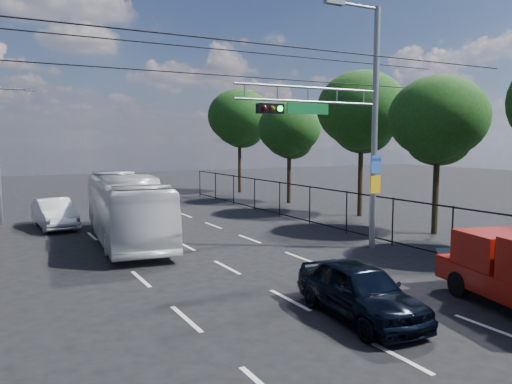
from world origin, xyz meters
TOP-DOWN VIEW (x-y plane):
  - ground at (0.00, 0.00)m, footprint 120.00×120.00m
  - lane_markings at (-0.00, 14.00)m, footprint 6.12×38.00m
  - signal_mast at (5.28, 7.99)m, footprint 6.43×0.39m
  - streetlight_left at (-6.33, 22.00)m, footprint 2.09×0.22m
  - utility_wires at (0.00, 8.83)m, footprint 22.00×5.04m
  - fence_right at (7.60, 12.17)m, footprint 0.06×34.03m
  - tree_right_b at (11.22, 9.02)m, footprint 4.50×4.50m
  - tree_right_c at (11.82, 15.02)m, footprint 5.10×5.10m
  - tree_right_d at (11.42, 22.02)m, footprint 4.32×4.32m
  - tree_right_e at (11.62, 30.02)m, footprint 5.28×5.28m
  - navy_hatchback at (0.77, 2.01)m, footprint 2.07×4.25m
  - white_bus at (-1.85, 14.31)m, footprint 3.47×10.46m
  - white_van at (-4.20, 19.19)m, footprint 1.85×4.49m

SIDE VIEW (x-z plane):
  - ground at x=0.00m, z-range 0.00..0.00m
  - lane_markings at x=0.00m, z-range 0.00..0.01m
  - navy_hatchback at x=0.77m, z-range 0.00..1.40m
  - white_van at x=-4.20m, z-range 0.00..1.45m
  - fence_right at x=7.60m, z-range 0.03..2.03m
  - white_bus at x=-1.85m, z-range 0.00..2.86m
  - streetlight_left at x=-6.33m, z-range 0.40..7.48m
  - tree_right_d at x=11.42m, z-range 1.34..8.36m
  - tree_right_b at x=11.22m, z-range 1.40..8.71m
  - signal_mast at x=5.28m, z-range 0.49..9.99m
  - tree_right_c at x=11.82m, z-range 1.59..9.88m
  - tree_right_e at x=11.62m, z-range 1.65..10.23m
  - utility_wires at x=0.00m, z-range 6.86..7.60m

